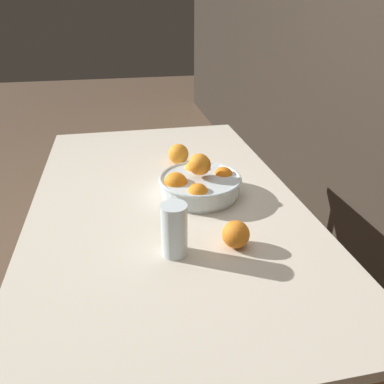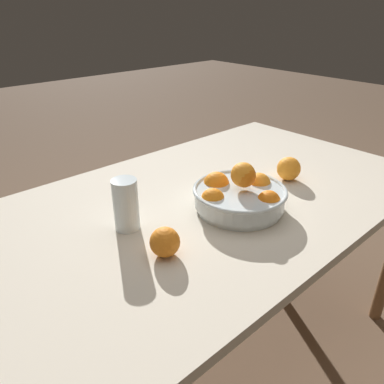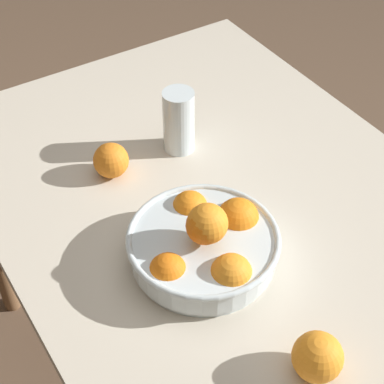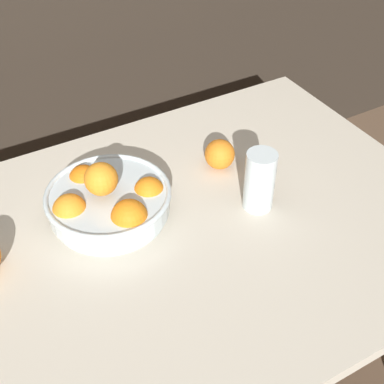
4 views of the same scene
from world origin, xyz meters
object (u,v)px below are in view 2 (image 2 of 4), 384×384
object	(u,v)px
juice_glass	(126,208)
orange_loose_front	(165,242)
fruit_bowl	(239,194)
orange_loose_near_bowl	(289,169)

from	to	relation	value
juice_glass	orange_loose_front	bearing A→B (deg)	89.97
orange_loose_front	juice_glass	bearing A→B (deg)	-90.03
fruit_bowl	orange_loose_near_bowl	size ratio (longest dim) A/B	3.41
fruit_bowl	orange_loose_front	xyz separation A→B (m)	(0.31, 0.03, -0.01)
juice_glass	orange_loose_near_bowl	size ratio (longest dim) A/B	1.78
orange_loose_near_bowl	orange_loose_front	distance (m)	0.59
orange_loose_near_bowl	orange_loose_front	xyz separation A→B (m)	(0.59, 0.06, -0.00)
orange_loose_front	fruit_bowl	bearing A→B (deg)	-173.78
orange_loose_near_bowl	orange_loose_front	world-z (taller)	orange_loose_near_bowl
juice_glass	orange_loose_front	distance (m)	0.17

